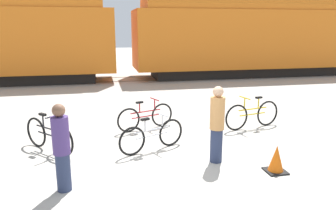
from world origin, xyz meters
TOP-DOWN VIEW (x-y plane):
  - ground_plane at (0.00, 0.00)m, footprint 80.00×80.00m
  - freight_train at (0.00, 11.96)m, footprint 55.47×3.15m
  - rail_near at (0.00, 11.24)m, footprint 67.47×0.07m
  - rail_far at (0.00, 12.68)m, footprint 67.47×0.07m
  - bicycle_silver at (-0.26, 1.16)m, footprint 1.60×0.74m
  - bicycle_yellow at (2.79, 2.30)m, footprint 1.79×0.53m
  - bicycle_black at (-2.59, 1.60)m, footprint 1.20×1.30m
  - bicycle_maroon at (-0.18, 2.82)m, footprint 1.64×0.65m
  - person_in_purple at (-2.08, -0.41)m, footprint 0.29×0.29m
  - person_in_tan at (0.96, 0.24)m, footprint 0.30×0.30m
  - traffic_cone at (1.95, -0.49)m, footprint 0.40×0.40m

SIDE VIEW (x-z plane):
  - ground_plane at x=0.00m, z-range 0.00..0.00m
  - rail_near at x=0.00m, z-range 0.00..0.01m
  - rail_far at x=0.00m, z-range 0.00..0.01m
  - traffic_cone at x=1.95m, z-range -0.02..0.53m
  - bicycle_silver at x=-0.26m, z-range -0.06..0.77m
  - bicycle_maroon at x=-0.18m, z-range -0.06..0.78m
  - bicycle_black at x=-2.59m, z-range -0.07..0.84m
  - bicycle_yellow at x=2.79m, z-range -0.07..0.85m
  - person_in_purple at x=-2.08m, z-range 0.01..1.58m
  - person_in_tan at x=0.96m, z-range 0.01..1.64m
  - freight_train at x=0.00m, z-range 0.10..5.29m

